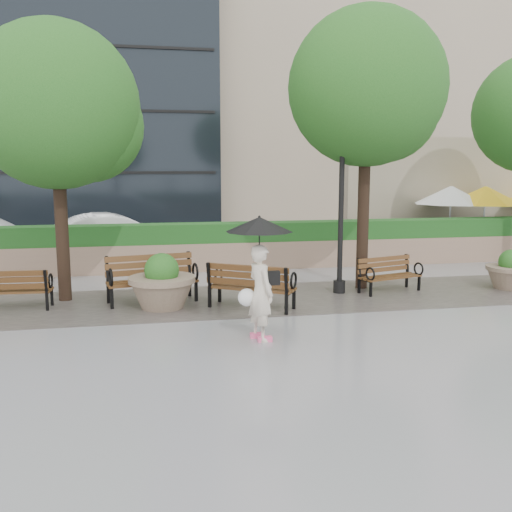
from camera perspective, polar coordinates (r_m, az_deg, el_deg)
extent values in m
plane|color=gray|center=(10.09, 3.81, -8.15)|extent=(100.00, 100.00, 0.00)
cube|color=#383330|center=(12.91, 0.39, -4.31)|extent=(28.00, 3.20, 0.01)
cube|color=#92765E|center=(16.70, -2.33, 0.10)|extent=(24.00, 0.80, 0.80)
cube|color=#1B501A|center=(16.61, -2.34, 2.40)|extent=(24.00, 0.75, 0.55)
cube|color=tan|center=(22.76, 20.88, 5.93)|extent=(10.00, 0.60, 4.00)
cube|color=#1B501A|center=(20.77, 22.66, 1.29)|extent=(8.00, 0.50, 0.90)
cube|color=black|center=(20.68, -4.01, 0.68)|extent=(40.00, 7.00, 0.00)
cube|color=tan|center=(35.36, 10.54, 20.26)|extent=(18.00, 10.00, 20.00)
cube|color=#563719|center=(12.97, -23.26, -3.23)|extent=(1.64, 0.58, 0.04)
cube|color=#563719|center=(12.68, -23.64, -2.23)|extent=(1.61, 0.21, 0.38)
cube|color=black|center=(12.98, -23.24, -4.06)|extent=(1.64, 0.67, 0.41)
torus|color=black|center=(12.90, -19.85, -2.36)|extent=(0.07, 0.33, 0.33)
cube|color=#563719|center=(12.66, -10.31, -2.55)|extent=(2.01, 0.94, 0.05)
cube|color=#563719|center=(12.89, -10.63, -0.85)|extent=(1.93, 0.50, 0.45)
cube|color=black|center=(12.73, -10.31, -3.52)|extent=(2.03, 1.05, 0.49)
torus|color=black|center=(12.28, -14.32, -2.11)|extent=(0.13, 0.40, 0.40)
torus|color=black|center=(12.65, -6.10, -1.57)|extent=(0.13, 0.40, 0.40)
cube|color=#563719|center=(12.00, -0.40, -3.19)|extent=(1.82, 1.43, 0.05)
cube|color=#563719|center=(11.68, -0.91, -1.96)|extent=(1.60, 1.07, 0.42)
cube|color=black|center=(12.01, -0.45, -4.20)|extent=(1.87, 1.51, 0.46)
torus|color=black|center=(11.85, 3.77, -2.47)|extent=(0.24, 0.34, 0.37)
torus|color=black|center=(12.46, -3.75, -1.90)|extent=(0.24, 0.34, 0.37)
cube|color=#563719|center=(13.88, 13.29, -2.03)|extent=(1.62, 0.88, 0.04)
cube|color=#563719|center=(14.02, 12.69, -0.80)|extent=(1.51, 0.54, 0.36)
cube|color=black|center=(13.94, 13.20, -2.75)|extent=(1.64, 0.97, 0.40)
torus|color=black|center=(13.28, 11.36, -1.78)|extent=(0.13, 0.32, 0.32)
torus|color=black|center=(14.23, 15.95, -1.24)|extent=(0.13, 0.32, 0.32)
cylinder|color=#7F6B56|center=(12.13, -9.39, -2.31)|extent=(1.40, 1.40, 0.11)
sphere|color=#134414|center=(12.09, -9.41, -1.42)|extent=(0.72, 0.72, 0.72)
cylinder|color=#7F6B56|center=(15.21, 24.13, -1.12)|extent=(1.16, 1.16, 0.09)
sphere|color=#134414|center=(15.18, 24.17, -0.53)|extent=(0.60, 0.60, 0.60)
cylinder|color=black|center=(13.38, 8.50, 4.56)|extent=(0.12, 0.12, 3.93)
cylinder|color=black|center=(13.64, 8.32, -3.06)|extent=(0.28, 0.28, 0.30)
sphere|color=black|center=(13.38, 8.70, 13.20)|extent=(0.24, 0.24, 0.24)
cylinder|color=black|center=(13.20, -18.93, 4.19)|extent=(0.28, 0.28, 3.96)
sphere|color=#134414|center=(13.23, -19.43, 14.00)|extent=(3.56, 3.56, 3.56)
sphere|color=#134414|center=(13.43, -16.57, 12.35)|extent=(2.49, 2.49, 2.49)
cylinder|color=black|center=(14.02, 10.72, 5.82)|extent=(0.28, 0.28, 4.47)
sphere|color=#134414|center=(14.12, 11.03, 16.23)|extent=(3.69, 3.69, 3.69)
sphere|color=#134414|center=(14.58, 12.78, 14.17)|extent=(2.58, 2.58, 2.58)
cylinder|color=black|center=(20.81, 18.65, 0.42)|extent=(0.40, 0.40, 0.10)
cylinder|color=#99999E|center=(20.69, 18.80, 3.29)|extent=(0.06, 0.06, 2.20)
cone|color=white|center=(20.63, 18.92, 5.78)|extent=(2.50, 2.50, 0.60)
cylinder|color=black|center=(21.01, 21.65, 0.33)|extent=(0.40, 0.40, 0.10)
cylinder|color=#99999E|center=(20.89, 21.82, 3.18)|extent=(0.06, 0.06, 2.20)
cone|color=yellow|center=(20.83, 21.96, 5.64)|extent=(2.50, 2.50, 0.60)
imported|color=white|center=(19.41, -13.96, 2.04)|extent=(4.61, 2.47, 1.44)
imported|color=beige|center=(9.74, 0.48, -3.36)|extent=(0.63, 0.75, 1.77)
cube|color=#F2598C|center=(10.05, 0.12, -7.93)|extent=(0.19, 0.27, 0.09)
cube|color=#F2598C|center=(9.84, 0.90, -8.31)|extent=(0.19, 0.27, 0.09)
cube|color=black|center=(9.86, 1.43, -2.23)|extent=(0.21, 0.35, 0.24)
sphere|color=white|center=(9.89, -0.92, -4.16)|extent=(0.31, 0.31, 0.31)
cylinder|color=black|center=(9.66, 0.33, 0.54)|extent=(0.02, 0.02, 0.94)
cone|color=black|center=(9.61, 0.34, 3.16)|extent=(1.15, 1.15, 0.24)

